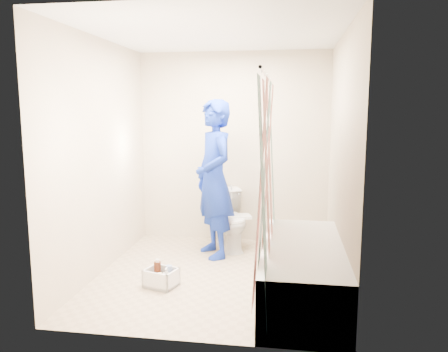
# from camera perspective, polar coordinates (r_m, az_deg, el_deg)

# --- Properties ---
(floor) EXTENTS (2.60, 2.60, 0.00)m
(floor) POSITION_cam_1_polar(r_m,az_deg,el_deg) (4.58, -1.00, -12.86)
(floor) COLOR tan
(floor) RESTS_ON ground
(ceiling) EXTENTS (2.40, 2.60, 0.02)m
(ceiling) POSITION_cam_1_polar(r_m,az_deg,el_deg) (4.33, -1.09, 18.22)
(ceiling) COLOR silver
(ceiling) RESTS_ON wall_back
(wall_back) EXTENTS (2.40, 0.02, 2.40)m
(wall_back) POSITION_cam_1_polar(r_m,az_deg,el_deg) (5.57, 1.22, 3.70)
(wall_back) COLOR tan
(wall_back) RESTS_ON ground
(wall_front) EXTENTS (2.40, 0.02, 2.40)m
(wall_front) POSITION_cam_1_polar(r_m,az_deg,el_deg) (3.03, -5.20, -0.52)
(wall_front) COLOR tan
(wall_front) RESTS_ON ground
(wall_left) EXTENTS (0.02, 2.60, 2.40)m
(wall_left) POSITION_cam_1_polar(r_m,az_deg,el_deg) (4.65, -15.80, 2.39)
(wall_left) COLOR tan
(wall_left) RESTS_ON ground
(wall_right) EXTENTS (0.02, 2.60, 2.40)m
(wall_right) POSITION_cam_1_polar(r_m,az_deg,el_deg) (4.26, 15.10, 1.87)
(wall_right) COLOR tan
(wall_right) RESTS_ON ground
(bathtub) EXTENTS (0.70, 1.75, 0.50)m
(bathtub) POSITION_cam_1_polar(r_m,az_deg,el_deg) (4.04, 10.18, -11.98)
(bathtub) COLOR white
(bathtub) RESTS_ON ground
(curtain_rod) EXTENTS (0.02, 1.90, 0.02)m
(curtain_rod) POSITION_cam_1_polar(r_m,az_deg,el_deg) (3.79, 5.77, 12.67)
(curtain_rod) COLOR silver
(curtain_rod) RESTS_ON wall_back
(shower_curtain) EXTENTS (0.06, 1.75, 1.80)m
(shower_curtain) POSITION_cam_1_polar(r_m,az_deg,el_deg) (3.84, 5.56, -1.30)
(shower_curtain) COLOR white
(shower_curtain) RESTS_ON curtain_rod
(toilet) EXTENTS (0.62, 0.79, 0.71)m
(toilet) POSITION_cam_1_polar(r_m,az_deg,el_deg) (5.35, 0.84, -5.73)
(toilet) COLOR white
(toilet) RESTS_ON ground
(tank_lid) EXTENTS (0.47, 0.33, 0.03)m
(tank_lid) POSITION_cam_1_polar(r_m,az_deg,el_deg) (5.22, 1.12, -5.38)
(tank_lid) COLOR white
(tank_lid) RESTS_ON toilet
(tank_internals) EXTENTS (0.16, 0.09, 0.23)m
(tank_internals) POSITION_cam_1_polar(r_m,az_deg,el_deg) (5.44, -0.02, -1.77)
(tank_internals) COLOR black
(tank_internals) RESTS_ON toilet
(plumber) EXTENTS (0.71, 0.78, 1.80)m
(plumber) POSITION_cam_1_polar(r_m,az_deg,el_deg) (4.97, -1.31, -0.41)
(plumber) COLOR #1041A3
(plumber) RESTS_ON ground
(cleaning_caddy) EXTENTS (0.34, 0.31, 0.22)m
(cleaning_caddy) POSITION_cam_1_polar(r_m,az_deg,el_deg) (4.33, -8.11, -13.11)
(cleaning_caddy) COLOR silver
(cleaning_caddy) RESTS_ON ground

